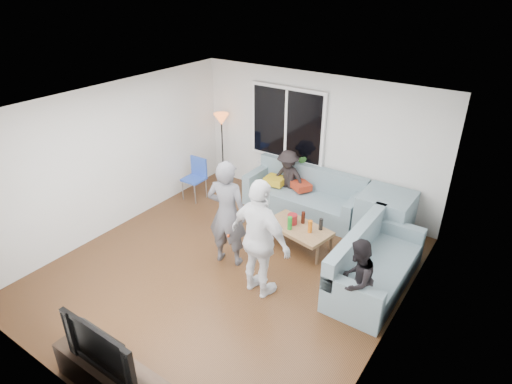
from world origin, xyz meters
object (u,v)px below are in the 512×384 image
Objects in this scene: floor_lamp at (222,149)px; coffee_table at (298,237)px; sofa_right_section at (377,261)px; spectator_back at (288,179)px; spectator_right at (356,281)px; television at (107,345)px; player_left at (227,214)px; player_right at (260,240)px; tv_console at (115,380)px; sofa_back_section at (303,192)px; side_chair at (194,180)px.

coffee_table is at bearing -26.11° from floor_lamp.
sofa_right_section is 2.71m from spectator_back.
television is at bearing -31.74° from spectator_right.
spectator_back is (-0.18, 2.12, -0.29)m from player_left.
floor_lamp is 3.78m from player_right.
spectator_back is 4.85m from television.
player_right reaches higher than tv_console.
side_chair is (-2.10, -0.79, 0.01)m from sofa_back_section.
floor_lamp reaches higher than side_chair.
sofa_right_section is 1.69× the size of spectator_back.
floor_lamp is at bearing 115.95° from television.
floor_lamp is 0.88× the size of player_left.
sofa_back_section is 1.47× the size of floor_lamp.
spectator_right reaches higher than sofa_right_section.
sofa_back_section is at bearing 93.63° from television.
coffee_table is 0.91× the size of spectator_right.
player_left reaches higher than floor_lamp.
spectator_right reaches higher than television.
sofa_right_section is (1.97, -1.33, 0.00)m from sofa_back_section.
coffee_table is at bearing 81.52° from sofa_right_section.
player_left is 2.72m from television.
sofa_right_section is at bearing -8.51° from side_chair.
side_chair is 0.49× the size of player_left.
sofa_back_section is 4.78m from tv_console.
sofa_right_section is 1.82× the size of coffee_table.
spectator_back is at bearing 128.10° from coffee_table.
coffee_table is at bearing -140.69° from player_left.
floor_lamp reaches higher than spectator_right.
television reaches higher than tv_console.
television is at bearing -59.75° from side_chair.
spectator_back is at bearing 24.42° from side_chair.
side_chair is 4.66m from tv_console.
tv_console is at bearing -59.75° from side_chair.
side_chair is 0.80× the size of television.
spectator_right is 0.76× the size of tv_console.
coffee_table is 0.93× the size of spectator_back.
television is at bearing 86.42° from player_left.
player_left reaches higher than spectator_right.
coffee_table is at bearing -8.06° from side_chair.
spectator_back is (-1.02, 2.46, -0.31)m from player_right.
spectator_right is at bearing -157.74° from player_right.
player_right is 1.49× the size of spectator_right.
player_right reaches higher than spectator_right.
coffee_table is at bearing 86.49° from tv_console.
television reaches higher than side_chair.
sofa_back_section is at bearing 93.63° from tv_console.
floor_lamp is at bearing -64.10° from player_left.
spectator_back is (-2.34, 2.17, -0.01)m from spectator_right.
coffee_table is at bearing 86.49° from television.
side_chair is at bearing -159.50° from sofa_back_section.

